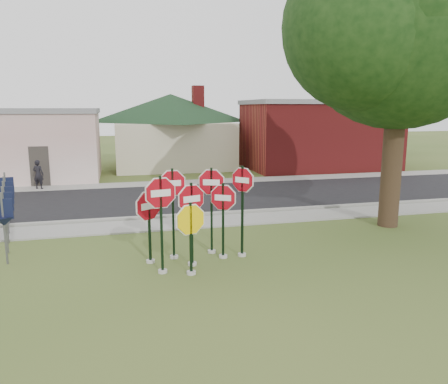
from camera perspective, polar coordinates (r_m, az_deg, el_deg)
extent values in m
plane|color=#3A511E|center=(11.00, -2.58, -11.57)|extent=(120.00, 120.00, 0.00)
cube|color=gray|center=(16.15, -6.45, -4.14)|extent=(60.00, 1.60, 0.06)
cube|color=black|center=(20.50, -8.11, -0.98)|extent=(60.00, 7.00, 0.04)
cube|color=gray|center=(24.71, -9.15, 1.05)|extent=(60.00, 1.60, 0.06)
cube|color=gray|center=(17.10, -6.90, -3.16)|extent=(60.00, 0.20, 0.14)
cylinder|color=#A6A39B|center=(12.06, -4.17, -9.32)|extent=(0.24, 0.24, 0.08)
cube|color=black|center=(11.73, -4.24, -4.28)|extent=(0.07, 0.07, 2.28)
cylinder|color=white|center=(11.56, -4.29, -0.89)|extent=(1.02, 0.37, 1.08)
cylinder|color=maroon|center=(11.56, -4.29, -0.89)|extent=(0.95, 0.35, 1.00)
cube|color=white|center=(11.56, -4.29, -0.89)|extent=(0.47, 0.17, 0.17)
cylinder|color=#A6A39B|center=(11.45, -4.29, -10.46)|extent=(0.24, 0.24, 0.08)
cube|color=black|center=(11.15, -4.36, -6.13)|extent=(0.07, 0.07, 1.89)
cylinder|color=white|center=(11.01, -4.40, -3.64)|extent=(1.06, 0.35, 1.11)
cylinder|color=yellow|center=(11.01, -4.40, -3.64)|extent=(0.99, 0.33, 1.03)
cylinder|color=#A6A39B|center=(11.62, -8.01, -10.20)|extent=(0.24, 0.24, 0.08)
cube|color=black|center=(11.24, -8.18, -4.31)|extent=(0.07, 0.06, 2.55)
cylinder|color=white|center=(11.05, -8.29, -0.13)|extent=(1.09, 0.21, 1.10)
cylinder|color=maroon|center=(11.05, -8.29, -0.13)|extent=(1.01, 0.20, 1.02)
cube|color=white|center=(11.05, -8.29, -0.13)|extent=(0.50, 0.10, 0.18)
cylinder|color=#A6A39B|center=(12.60, -0.11, -8.39)|extent=(0.24, 0.24, 0.08)
cube|color=black|center=(12.30, -0.12, -3.80)|extent=(0.08, 0.07, 2.17)
cylinder|color=white|center=(12.14, -0.12, -0.74)|extent=(0.90, 0.52, 1.02)
cylinder|color=maroon|center=(12.14, -0.12, -0.74)|extent=(0.83, 0.49, 0.95)
cube|color=white|center=(12.14, -0.12, -0.74)|extent=(0.41, 0.24, 0.16)
cylinder|color=#A6A39B|center=(13.01, -1.60, -7.76)|extent=(0.24, 0.24, 0.08)
cube|color=black|center=(12.67, -1.63, -2.49)|extent=(0.07, 0.07, 2.54)
cylinder|color=white|center=(12.50, -1.65, 1.28)|extent=(0.98, 0.39, 1.05)
cylinder|color=maroon|center=(12.50, -1.65, 1.28)|extent=(0.91, 0.37, 0.97)
cube|color=white|center=(12.50, -1.65, 1.28)|extent=(0.45, 0.18, 0.17)
cylinder|color=#A6A39B|center=(12.64, -6.54, -8.39)|extent=(0.24, 0.24, 0.08)
cube|color=black|center=(12.29, -6.67, -2.88)|extent=(0.06, 0.05, 2.58)
cylinder|color=white|center=(12.11, -6.76, 1.16)|extent=(1.02, 0.02, 1.02)
cylinder|color=maroon|center=(12.11, -6.76, 1.16)|extent=(0.94, 0.02, 0.94)
cube|color=white|center=(12.11, -6.76, 1.16)|extent=(0.47, 0.01, 0.16)
cylinder|color=#A6A39B|center=(12.74, 2.37, -8.17)|extent=(0.24, 0.24, 0.08)
cube|color=black|center=(12.39, 2.41, -2.60)|extent=(0.08, 0.08, 2.62)
cylinder|color=white|center=(12.21, 2.45, 1.59)|extent=(0.66, 0.74, 0.97)
cylinder|color=maroon|center=(12.21, 2.45, 1.59)|extent=(0.61, 0.69, 0.90)
cube|color=white|center=(12.21, 2.45, 1.59)|extent=(0.30, 0.34, 0.16)
cylinder|color=#A6A39B|center=(12.38, -9.57, -8.90)|extent=(0.24, 0.24, 0.08)
cube|color=black|center=(12.09, -9.72, -4.46)|extent=(0.08, 0.07, 2.07)
cylinder|color=white|center=(11.95, -9.81, -1.78)|extent=(0.97, 0.63, 1.14)
cylinder|color=maroon|center=(11.95, -9.81, -1.78)|extent=(0.90, 0.58, 1.06)
cube|color=white|center=(11.95, -9.81, -1.78)|extent=(0.45, 0.29, 0.18)
cube|color=#59595E|center=(13.23, -26.76, -4.31)|extent=(0.05, 0.05, 2.00)
cube|color=black|center=(13.11, -26.97, -1.98)|extent=(0.55, 0.13, 0.55)
cone|color=black|center=(13.18, -26.84, -3.47)|extent=(0.65, 0.65, 0.25)
cube|color=#59595E|center=(14.22, -26.68, -3.30)|extent=(0.05, 0.05, 2.00)
cube|color=black|center=(14.10, -26.87, -1.13)|extent=(0.55, 0.09, 0.55)
cone|color=black|center=(14.17, -26.75, -2.52)|extent=(0.62, 0.62, 0.25)
cube|color=#59595E|center=(15.21, -26.61, -2.43)|extent=(0.05, 0.05, 2.00)
cube|color=black|center=(15.11, -26.79, -0.40)|extent=(0.55, 0.05, 0.55)
cone|color=black|center=(15.17, -26.68, -1.69)|extent=(0.58, 0.58, 0.25)
cube|color=#59595E|center=(16.21, -26.56, -1.66)|extent=(0.05, 0.05, 2.00)
cube|color=black|center=(16.11, -26.72, 0.25)|extent=(0.55, 0.05, 0.55)
cone|color=black|center=(16.17, -26.61, -0.97)|extent=(0.58, 0.58, 0.25)
cube|color=#59595E|center=(17.21, -26.50, -0.98)|extent=(0.05, 0.05, 2.00)
cube|color=black|center=(17.12, -26.66, 0.82)|extent=(0.55, 0.09, 0.55)
cone|color=black|center=(17.17, -26.56, -0.33)|extent=(0.62, 0.62, 0.25)
cube|color=#332D28|center=(25.50, -22.94, 3.06)|extent=(1.00, 0.10, 2.20)
cube|color=#BCB395|center=(32.32, -6.87, 6.21)|extent=(8.00, 8.00, 3.20)
pyramid|color=black|center=(32.23, -7.01, 12.60)|extent=(11.60, 11.60, 2.00)
cube|color=maroon|center=(32.53, -3.43, 12.30)|extent=(0.80, 0.80, 1.60)
cube|color=maroon|center=(31.78, 12.28, 7.14)|extent=(10.00, 6.00, 4.50)
cube|color=gray|center=(31.72, 12.46, 11.38)|extent=(10.20, 6.20, 0.30)
cube|color=white|center=(28.24, 11.28, 7.45)|extent=(2.00, 0.08, 0.90)
cylinder|color=#2F2315|center=(16.54, 21.18, 5.06)|extent=(0.70, 0.70, 5.46)
sphere|color=black|center=(16.71, 22.25, 19.84)|extent=(7.11, 7.11, 7.11)
cylinder|color=#2F2315|center=(43.29, 19.89, 7.35)|extent=(0.50, 0.50, 4.00)
sphere|color=black|center=(43.25, 20.21, 12.11)|extent=(5.60, 5.60, 5.60)
imported|color=black|center=(24.64, -23.10, 2.14)|extent=(0.64, 0.53, 1.52)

